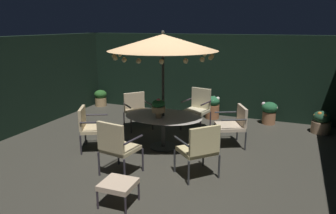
# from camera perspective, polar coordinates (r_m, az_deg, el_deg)

# --- Properties ---
(ground_plane) EXTENTS (8.00, 6.81, 0.02)m
(ground_plane) POSITION_cam_1_polar(r_m,az_deg,el_deg) (7.01, -1.08, -7.64)
(ground_plane) COLOR #3B3930
(hedge_backdrop_rear) EXTENTS (8.00, 0.30, 2.38)m
(hedge_backdrop_rear) POSITION_cam_1_polar(r_m,az_deg,el_deg) (9.68, 6.45, 5.88)
(hedge_backdrop_rear) COLOR black
(hedge_backdrop_rear) RESTS_ON ground_plane
(hedge_backdrop_left) EXTENTS (0.30, 6.81, 2.38)m
(hedge_backdrop_left) POSITION_cam_1_polar(r_m,az_deg,el_deg) (8.87, -24.75, 3.82)
(hedge_backdrop_left) COLOR black
(hedge_backdrop_left) RESTS_ON ground_plane
(patio_dining_table) EXTENTS (1.73, 1.26, 0.73)m
(patio_dining_table) POSITION_cam_1_polar(r_m,az_deg,el_deg) (6.91, -0.87, -2.62)
(patio_dining_table) COLOR #313232
(patio_dining_table) RESTS_ON ground_plane
(patio_umbrella) EXTENTS (2.29, 2.29, 2.54)m
(patio_umbrella) POSITION_cam_1_polar(r_m,az_deg,el_deg) (6.61, -0.92, 11.51)
(patio_umbrella) COLOR #2F312E
(patio_umbrella) RESTS_ON ground_plane
(centerpiece_planter) EXTENTS (0.28, 0.28, 0.42)m
(centerpiece_planter) POSITION_cam_1_polar(r_m,az_deg,el_deg) (6.64, -1.73, 0.06)
(centerpiece_planter) COLOR tan
(centerpiece_planter) RESTS_ON patio_dining_table
(patio_chair_north) EXTENTS (0.70, 0.69, 1.05)m
(patio_chair_north) POSITION_cam_1_polar(r_m,az_deg,el_deg) (8.21, 5.45, 0.17)
(patio_chair_north) COLOR #322931
(patio_chair_north) RESTS_ON ground_plane
(patio_chair_northeast) EXTENTS (0.82, 0.83, 0.92)m
(patio_chair_northeast) POSITION_cam_1_polar(r_m,az_deg,el_deg) (8.31, -5.69, -0.17)
(patio_chair_northeast) COLOR #2F2B2C
(patio_chair_northeast) RESTS_ON ground_plane
(patio_chair_east) EXTENTS (0.76, 0.78, 0.95)m
(patio_chair_east) POSITION_cam_1_polar(r_m,az_deg,el_deg) (7.00, -13.86, -3.19)
(patio_chair_east) COLOR #2F2C33
(patio_chair_east) RESTS_ON ground_plane
(patio_chair_southeast) EXTENTS (0.69, 0.66, 1.03)m
(patio_chair_southeast) POSITION_cam_1_polar(r_m,az_deg,el_deg) (5.69, -9.24, -6.73)
(patio_chair_southeast) COLOR #302C34
(patio_chair_southeast) RESTS_ON ground_plane
(patio_chair_south) EXTENTS (0.85, 0.85, 0.99)m
(patio_chair_south) POSITION_cam_1_polar(r_m,az_deg,el_deg) (5.59, 5.75, -7.20)
(patio_chair_south) COLOR #313234
(patio_chair_south) RESTS_ON ground_plane
(patio_chair_southwest) EXTENTS (0.82, 0.84, 0.90)m
(patio_chair_southwest) POSITION_cam_1_polar(r_m,az_deg,el_deg) (7.19, 11.78, -2.80)
(patio_chair_southwest) COLOR #2F3134
(patio_chair_southwest) RESTS_ON ground_plane
(ottoman_footrest) EXTENTS (0.51, 0.48, 0.37)m
(ottoman_footrest) POSITION_cam_1_polar(r_m,az_deg,el_deg) (4.93, -8.96, -13.72)
(ottoman_footrest) COLOR #312A31
(ottoman_footrest) RESTS_ON ground_plane
(potted_plant_left_far) EXTENTS (0.41, 0.41, 0.65)m
(potted_plant_left_far) POSITION_cam_1_polar(r_m,az_deg,el_deg) (9.24, 8.02, 0.04)
(potted_plant_left_far) COLOR #A86640
(potted_plant_left_far) RESTS_ON ground_plane
(potted_plant_back_left) EXTENTS (0.46, 0.46, 0.57)m
(potted_plant_back_left) POSITION_cam_1_polar(r_m,az_deg,el_deg) (8.82, 25.90, -2.47)
(potted_plant_back_left) COLOR tan
(potted_plant_back_left) RESTS_ON ground_plane
(potted_plant_right_far) EXTENTS (0.41, 0.41, 0.54)m
(potted_plant_right_far) POSITION_cam_1_polar(r_m,az_deg,el_deg) (10.82, -12.04, 1.68)
(potted_plant_right_far) COLOR tan
(potted_plant_right_far) RESTS_ON ground_plane
(potted_plant_front_corner) EXTENTS (0.43, 0.43, 0.61)m
(potted_plant_front_corner) POSITION_cam_1_polar(r_m,az_deg,el_deg) (9.06, 17.78, -0.82)
(potted_plant_front_corner) COLOR #A66D49
(potted_plant_front_corner) RESTS_ON ground_plane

